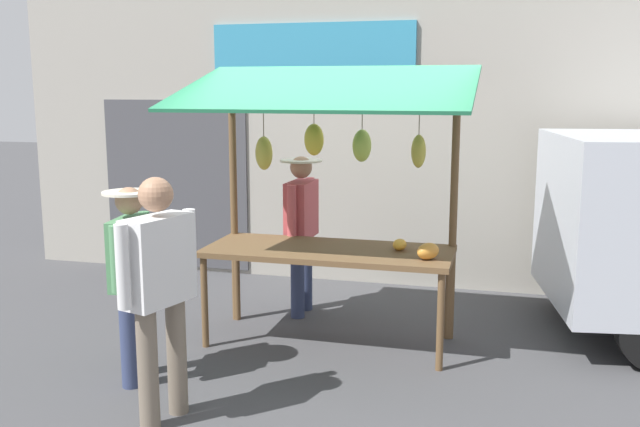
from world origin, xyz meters
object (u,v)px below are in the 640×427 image
at_px(shopper_with_ponytail, 132,270).
at_px(vendor_with_sunhat, 301,222).
at_px(shopper_in_grey_tee, 159,282).
at_px(market_stall, 331,173).

bearing_deg(shopper_with_ponytail, vendor_with_sunhat, -30.45).
relative_size(vendor_with_sunhat, shopper_in_grey_tee, 0.95).
relative_size(shopper_in_grey_tee, shopper_with_ponytail, 1.11).
bearing_deg(shopper_with_ponytail, shopper_in_grey_tee, -145.29).
xyz_separation_m(market_stall, shopper_in_grey_tee, (0.74, 1.80, -0.55)).
height_order(vendor_with_sunhat, shopper_in_grey_tee, shopper_in_grey_tee).
relative_size(market_stall, shopper_in_grey_tee, 1.46).
bearing_deg(shopper_in_grey_tee, vendor_with_sunhat, 10.40).
height_order(market_stall, vendor_with_sunhat, market_stall).
xyz_separation_m(market_stall, vendor_with_sunhat, (0.48, -0.72, -0.59)).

